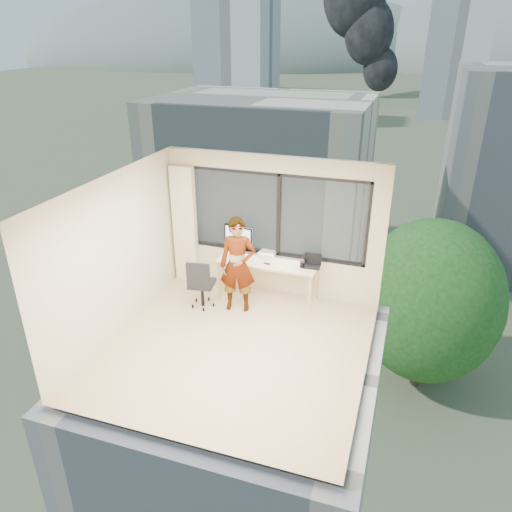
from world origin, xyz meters
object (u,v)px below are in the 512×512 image
at_px(monitor, 239,240).
at_px(game_console, 267,254).
at_px(chair, 202,282).
at_px(person, 238,265).
at_px(desk, 267,280).
at_px(laptop, 312,262).
at_px(handbag, 314,258).

relative_size(monitor, game_console, 1.99).
height_order(chair, game_console, chair).
bearing_deg(game_console, person, -104.07).
distance_m(desk, person, 0.80).
xyz_separation_m(chair, laptop, (1.82, 0.67, 0.37)).
xyz_separation_m(game_console, laptop, (0.88, -0.21, 0.07)).
bearing_deg(game_console, desk, -63.39).
relative_size(desk, chair, 1.88).
bearing_deg(chair, laptop, 11.45).
bearing_deg(person, desk, 41.34).
xyz_separation_m(monitor, laptop, (1.39, -0.06, -0.19)).
xyz_separation_m(person, monitor, (-0.21, 0.61, 0.19)).
bearing_deg(person, monitor, 96.44).
bearing_deg(game_console, handbag, 5.03).
bearing_deg(handbag, monitor, 168.62).
height_order(monitor, laptop, monitor).
bearing_deg(handbag, game_console, 161.74).
relative_size(monitor, handbag, 2.53).
distance_m(chair, laptop, 1.97).
distance_m(desk, chair, 1.21).
xyz_separation_m(person, game_console, (0.30, 0.75, -0.07)).
xyz_separation_m(chair, game_console, (0.94, 0.87, 0.31)).
bearing_deg(person, game_console, 55.95).
relative_size(desk, monitor, 3.09).
height_order(chair, monitor, monitor).
xyz_separation_m(chair, person, (0.64, 0.12, 0.38)).
bearing_deg(chair, game_console, 34.24).
distance_m(chair, game_console, 1.32).
distance_m(person, game_console, 0.81).
bearing_deg(monitor, chair, -109.70).
relative_size(desk, laptop, 5.47).
distance_m(monitor, handbag, 1.40).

